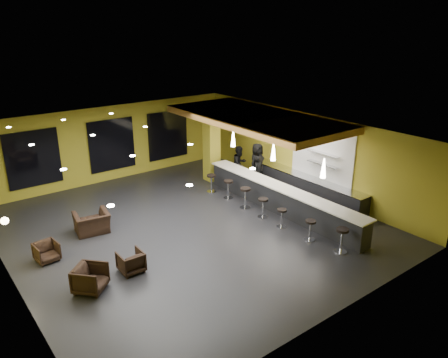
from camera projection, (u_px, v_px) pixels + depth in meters
floor at (189, 229)px, 16.03m from camera, size 12.00×13.00×0.10m
ceiling at (186, 133)px, 14.79m from camera, size 12.00×13.00×0.10m
wall_back at (111, 143)px, 20.29m from camera, size 12.00×0.10×3.50m
wall_front at (336, 259)px, 10.54m from camera, size 12.00×0.10×3.50m
wall_left at (3, 230)px, 11.95m from camera, size 0.10×13.00×3.50m
wall_right at (305, 153)px, 18.87m from camera, size 0.10×13.00×3.50m
wood_soffit at (255, 118)px, 17.89m from camera, size 3.60×8.00×0.28m
window_left at (33, 159)px, 18.22m from camera, size 2.20×0.06×2.40m
window_center at (112, 145)px, 20.22m from camera, size 2.20×0.06×2.40m
window_right at (168, 135)px, 21.94m from camera, size 2.20×0.06×2.40m
tile_backsplash at (322, 153)px, 17.99m from camera, size 0.06×3.20×2.40m
bar_counter at (280, 200)px, 17.19m from camera, size 0.60×8.00×1.00m
bar_top at (281, 187)px, 17.01m from camera, size 0.78×8.10×0.05m
prep_counter at (305, 186)px, 18.73m from camera, size 0.70×6.00×0.86m
prep_top at (306, 177)px, 18.57m from camera, size 0.72×6.00×0.03m
wall_shelf_lower at (323, 164)px, 17.90m from camera, size 0.30×1.50×0.03m
wall_shelf_upper at (324, 153)px, 17.74m from camera, size 0.30×1.50×0.03m
column at (211, 144)px, 20.18m from camera, size 0.60×0.60×3.50m
wall_sconce at (5, 221)px, 12.41m from camera, size 0.22×0.22×0.22m
pendant_0 at (324, 168)px, 15.06m from camera, size 0.20×0.20×0.70m
pendant_1 at (273, 152)px, 16.92m from camera, size 0.20×0.20×0.70m
pendant_2 at (233, 139)px, 18.78m from camera, size 0.20×0.20×0.70m
staff_a at (258, 172)px, 19.52m from camera, size 0.59×0.44×1.50m
staff_b at (240, 164)px, 20.32m from camera, size 0.92×0.77×1.69m
staff_c at (257, 163)px, 20.06m from camera, size 1.05×0.83×1.90m
armchair_a at (90, 278)px, 12.19m from camera, size 1.16×1.16×0.76m
armchair_b at (131, 262)px, 13.13m from camera, size 0.71×0.73×0.66m
armchair_c at (47, 252)px, 13.71m from camera, size 0.74×0.75×0.63m
armchair_d at (92, 223)px, 15.52m from camera, size 1.32×1.19×0.76m
bar_stool_0 at (342, 237)px, 14.14m from camera, size 0.43×0.43×0.85m
bar_stool_1 at (310, 228)px, 14.94m from camera, size 0.38×0.38×0.75m
bar_stool_2 at (282, 216)px, 15.89m from camera, size 0.36×0.36×0.71m
bar_stool_3 at (263, 205)px, 16.65m from camera, size 0.40×0.40×0.78m
bar_stool_4 at (245, 195)px, 17.46m from camera, size 0.44×0.44×0.87m
bar_stool_5 at (228, 187)px, 18.43m from camera, size 0.41×0.41×0.81m
bar_stool_6 at (211, 181)px, 19.11m from camera, size 0.41×0.41×0.81m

